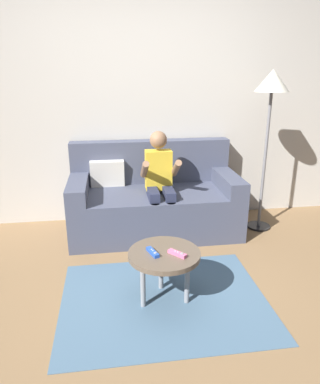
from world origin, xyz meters
TOP-DOWN VIEW (x-y plane):
  - ground_plane at (0.00, 0.00)m, footprint 9.40×9.40m
  - wall_back at (0.00, 1.83)m, footprint 4.70×0.05m
  - couch at (0.11, 1.43)m, footprint 1.65×0.80m
  - person_seated_on_couch at (0.15, 1.25)m, footprint 0.35×0.43m
  - coffee_table at (0.04, 0.22)m, footprint 0.50×0.50m
  - area_rug at (0.04, 0.22)m, footprint 1.46×1.14m
  - game_remote_pink_near_edge at (0.12, 0.16)m, footprint 0.12×0.13m
  - game_remote_blue_center at (-0.05, 0.21)m, footprint 0.08×0.14m
  - floor_lamp at (1.21, 1.32)m, footprint 0.32×0.32m

SIDE VIEW (x-z plane):
  - ground_plane at x=0.00m, z-range 0.00..0.00m
  - area_rug at x=0.04m, z-range 0.00..0.01m
  - couch at x=0.11m, z-range -0.13..0.75m
  - coffee_table at x=0.04m, z-range 0.15..0.54m
  - game_remote_pink_near_edge at x=0.12m, z-range 0.39..0.42m
  - game_remote_blue_center at x=-0.05m, z-range 0.39..0.42m
  - person_seated_on_couch at x=0.15m, z-range 0.07..1.10m
  - wall_back at x=0.00m, z-range 0.00..2.50m
  - floor_lamp at x=1.21m, z-range 0.57..2.15m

